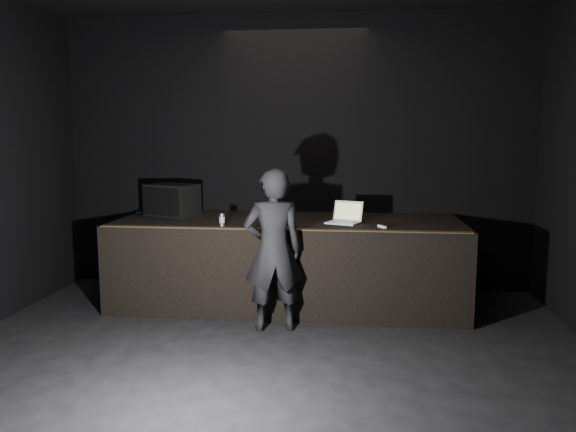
% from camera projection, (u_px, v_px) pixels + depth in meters
% --- Properties ---
extents(ground, '(7.00, 7.00, 0.00)m').
position_uv_depth(ground, '(245.00, 412.00, 4.02)').
color(ground, black).
rests_on(ground, ground).
extents(room_walls, '(6.10, 7.10, 3.52)m').
position_uv_depth(room_walls, '(242.00, 127.00, 3.74)').
color(room_walls, black).
rests_on(room_walls, ground).
extents(stage_riser, '(4.00, 1.50, 1.00)m').
position_uv_depth(stage_riser, '(288.00, 261.00, 6.64)').
color(stage_riser, black).
rests_on(stage_riser, ground).
extents(riser_lip, '(3.92, 0.10, 0.01)m').
position_uv_depth(riser_lip, '(281.00, 229.00, 5.87)').
color(riser_lip, brown).
rests_on(riser_lip, stage_riser).
extents(stage_monitor, '(0.69, 0.60, 0.39)m').
position_uv_depth(stage_monitor, '(172.00, 200.00, 6.89)').
color(stage_monitor, black).
rests_on(stage_monitor, stage_riser).
extents(cable, '(0.80, 0.06, 0.02)m').
position_uv_depth(cable, '(166.00, 213.00, 7.10)').
color(cable, black).
rests_on(cable, stage_riser).
extents(laptop, '(0.44, 0.42, 0.24)m').
position_uv_depth(laptop, '(345.00, 217.00, 6.33)').
color(laptop, silver).
rests_on(laptop, stage_riser).
extents(beer_can, '(0.06, 0.06, 0.14)m').
position_uv_depth(beer_can, '(222.00, 220.00, 6.05)').
color(beer_can, silver).
rests_on(beer_can, stage_riser).
extents(plastic_cup, '(0.08, 0.08, 0.10)m').
position_uv_depth(plastic_cup, '(335.00, 213.00, 6.81)').
color(plastic_cup, white).
rests_on(plastic_cup, stage_riser).
extents(wii_remote, '(0.09, 0.14, 0.03)m').
position_uv_depth(wii_remote, '(382.00, 227.00, 5.99)').
color(wii_remote, white).
rests_on(wii_remote, stage_riser).
extents(person, '(0.68, 0.53, 1.65)m').
position_uv_depth(person, '(273.00, 250.00, 5.67)').
color(person, black).
rests_on(person, ground).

